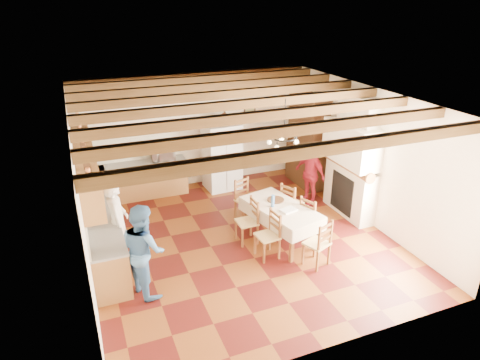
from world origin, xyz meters
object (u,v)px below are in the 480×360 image
at_px(hutch, 307,141).
at_px(microwave, 163,154).
at_px(chair_right_far, 292,202).
at_px(person_woman_red, 310,174).
at_px(chair_left_far, 247,221).
at_px(refrigerator, 222,156).
at_px(chair_left_near, 267,235).
at_px(person_woman_blue, 144,250).
at_px(person_man, 117,222).
at_px(chair_end_near, 317,242).
at_px(dining_table, 281,210).
at_px(chair_right_near, 312,217).
at_px(chair_end_far, 246,200).

distance_m(hutch, microwave, 3.78).
bearing_deg(chair_right_far, person_woman_red, -76.14).
height_order(person_woman_red, microwave, person_woman_red).
relative_size(hutch, chair_left_far, 2.53).
bearing_deg(refrigerator, chair_left_near, -98.35).
relative_size(refrigerator, chair_right_far, 1.84).
height_order(chair_right_far, person_woman_blue, person_woman_blue).
relative_size(person_man, person_woman_red, 1.14).
bearing_deg(chair_end_near, dining_table, -99.87).
bearing_deg(person_man, person_woman_red, -73.25).
bearing_deg(hutch, chair_left_near, -131.95).
xyz_separation_m(chair_right_near, chair_right_far, (-0.07, 0.76, 0.00)).
distance_m(chair_left_near, chair_left_far, 0.68).
height_order(chair_left_far, person_man, person_man).
height_order(refrigerator, person_man, refrigerator).
bearing_deg(person_woman_red, chair_left_far, -79.38).
relative_size(refrigerator, chair_left_near, 1.84).
xyz_separation_m(chair_left_near, person_man, (-2.68, 0.87, 0.39)).
relative_size(refrigerator, person_man, 1.02).
xyz_separation_m(chair_right_far, person_woman_blue, (-3.50, -1.26, 0.35)).
bearing_deg(chair_left_far, chair_right_far, 108.22).
height_order(chair_left_near, chair_end_far, same).
relative_size(hutch, dining_table, 1.28).
distance_m(refrigerator, hutch, 2.30).
distance_m(chair_right_far, person_woman_red, 1.16).
distance_m(dining_table, chair_right_near, 0.70).
height_order(chair_left_far, person_woman_red, person_woman_red).
height_order(chair_end_near, chair_end_far, same).
relative_size(person_man, microwave, 2.95).
bearing_deg(chair_left_near, chair_right_near, 100.17).
bearing_deg(refrigerator, person_man, -142.52).
xyz_separation_m(refrigerator, chair_right_near, (0.89, -3.13, -0.40)).
xyz_separation_m(chair_left_far, microwave, (-1.03, 3.03, 0.58)).
xyz_separation_m(refrigerator, chair_right_far, (0.82, -2.36, -0.40)).
relative_size(refrigerator, chair_end_near, 1.84).
height_order(refrigerator, chair_left_near, refrigerator).
height_order(person_man, microwave, person_man).
distance_m(refrigerator, person_woman_red, 2.35).
bearing_deg(person_woman_red, chair_end_near, -44.65).
relative_size(dining_table, chair_end_far, 1.98).
bearing_deg(chair_right_near, refrigerator, -5.31).
bearing_deg(chair_right_far, chair_end_near, 141.88).
bearing_deg(chair_right_far, microwave, 15.46).
height_order(chair_left_near, person_woman_red, person_woman_red).
bearing_deg(chair_right_far, dining_table, 109.43).
bearing_deg(person_woman_blue, chair_left_near, -102.99).
distance_m(dining_table, chair_left_far, 0.74).
bearing_deg(person_woman_red, chair_right_far, -67.73).
bearing_deg(microwave, person_woman_blue, -101.40).
bearing_deg(chair_end_far, chair_right_far, -47.68).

